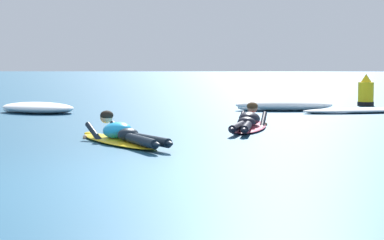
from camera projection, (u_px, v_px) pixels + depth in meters
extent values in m
plane|color=navy|center=(193.00, 110.00, 17.02)|extent=(120.00, 120.00, 0.00)
ellipsoid|color=yellow|center=(118.00, 141.00, 10.31)|extent=(1.82, 2.29, 0.07)
ellipsoid|color=yellow|center=(90.00, 133.00, 11.27)|extent=(0.29, 0.29, 0.06)
ellipsoid|color=#1E9EDB|center=(117.00, 130.00, 10.34)|extent=(0.72, 0.79, 0.35)
ellipsoid|color=black|center=(128.00, 134.00, 10.01)|extent=(0.44, 0.42, 0.20)
cylinder|color=black|center=(142.00, 141.00, 9.46)|extent=(0.59, 0.85, 0.14)
ellipsoid|color=black|center=(155.00, 144.00, 9.06)|extent=(0.21, 0.24, 0.08)
cylinder|color=black|center=(151.00, 140.00, 9.54)|extent=(0.67, 0.81, 0.14)
ellipsoid|color=black|center=(168.00, 143.00, 9.17)|extent=(0.21, 0.24, 0.08)
cylinder|color=black|center=(95.00, 134.00, 10.55)|extent=(0.42, 0.56, 0.35)
sphere|color=tan|center=(85.00, 137.00, 10.90)|extent=(0.09, 0.09, 0.09)
cylinder|color=black|center=(120.00, 132.00, 10.77)|extent=(0.42, 0.56, 0.35)
sphere|color=tan|center=(110.00, 136.00, 11.09)|extent=(0.09, 0.09, 0.09)
sphere|color=tan|center=(106.00, 117.00, 10.66)|extent=(0.21, 0.21, 0.21)
ellipsoid|color=black|center=(107.00, 115.00, 10.64)|extent=(0.29, 0.29, 0.16)
ellipsoid|color=#E54C66|center=(249.00, 127.00, 12.36)|extent=(0.97, 2.19, 0.07)
ellipsoid|color=#E54C66|center=(256.00, 122.00, 13.34)|extent=(0.25, 0.24, 0.06)
ellipsoid|color=black|center=(249.00, 119.00, 12.39)|extent=(0.52, 0.78, 0.35)
ellipsoid|color=black|center=(246.00, 122.00, 12.00)|extent=(0.39, 0.34, 0.20)
cylinder|color=black|center=(237.00, 127.00, 11.46)|extent=(0.34, 0.86, 0.14)
ellipsoid|color=black|center=(232.00, 129.00, 11.05)|extent=(0.14, 0.23, 0.08)
cylinder|color=black|center=(246.00, 127.00, 11.42)|extent=(0.24, 0.86, 0.14)
ellipsoid|color=black|center=(244.00, 130.00, 11.00)|extent=(0.14, 0.23, 0.08)
cylinder|color=black|center=(241.00, 121.00, 12.83)|extent=(0.20, 0.62, 0.35)
sphere|color=tan|center=(244.00, 124.00, 13.23)|extent=(0.09, 0.09, 0.09)
cylinder|color=black|center=(263.00, 121.00, 12.72)|extent=(0.20, 0.62, 0.35)
sphere|color=tan|center=(265.00, 124.00, 13.09)|extent=(0.09, 0.09, 0.09)
sphere|color=tan|center=(252.00, 108.00, 12.78)|extent=(0.21, 0.21, 0.21)
ellipsoid|color=#47331E|center=(252.00, 106.00, 12.76)|extent=(0.25, 0.24, 0.16)
ellipsoid|color=white|center=(284.00, 105.00, 16.93)|extent=(2.60, 1.06, 0.30)
ellipsoid|color=white|center=(307.00, 106.00, 17.08)|extent=(0.98, 0.59, 0.21)
ellipsoid|color=white|center=(255.00, 108.00, 16.83)|extent=(0.94, 0.49, 0.16)
ellipsoid|color=white|center=(38.00, 108.00, 16.17)|extent=(2.33, 1.87, 0.27)
ellipsoid|color=white|center=(58.00, 109.00, 16.10)|extent=(0.79, 0.65, 0.19)
ellipsoid|color=white|center=(16.00, 110.00, 16.34)|extent=(0.93, 0.92, 0.15)
ellipsoid|color=white|center=(361.00, 110.00, 16.24)|extent=(3.22, 1.56, 0.13)
ellipsoid|color=white|center=(328.00, 112.00, 15.96)|extent=(1.16, 0.50, 0.07)
cylinder|color=yellow|center=(366.00, 94.00, 18.71)|extent=(0.45, 0.45, 0.69)
cone|color=yellow|center=(366.00, 78.00, 18.67)|extent=(0.31, 0.31, 0.24)
cylinder|color=black|center=(366.00, 104.00, 18.74)|extent=(0.47, 0.47, 0.12)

